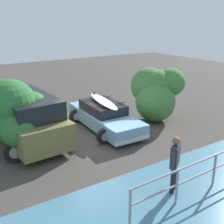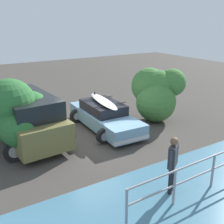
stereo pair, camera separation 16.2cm
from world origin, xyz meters
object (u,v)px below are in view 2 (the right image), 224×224
bush_near_left (156,92)px  bush_near_right (16,114)px  suv_car (27,118)px  person_bystander (173,160)px  sedan_car (105,116)px

bush_near_left → bush_near_right: size_ratio=0.92×
suv_car → bush_near_right: bush_near_right is taller
person_bystander → bush_near_left: bearing=-126.0°
suv_car → bush_near_right: (0.53, 0.65, 0.47)m
bush_near_right → sedan_car: bearing=-175.6°
sedan_car → person_bystander: 5.33m
suv_car → person_bystander: (-2.46, 5.60, 0.02)m
sedan_car → suv_car: 3.37m
person_bystander → bush_near_right: (2.99, -4.95, 0.46)m
bush_near_left → bush_near_right: bearing=0.4°
suv_car → bush_near_right: 0.96m
sedan_car → bush_near_right: size_ratio=1.66×
suv_car → person_bystander: bearing=113.7°
bush_near_left → bush_near_right: 6.62m
bush_near_right → suv_car: bearing=-128.8°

